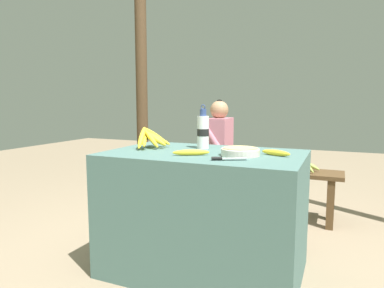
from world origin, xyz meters
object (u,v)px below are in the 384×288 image
at_px(wooden_bench, 254,175).
at_px(seated_vendor, 214,147).
at_px(loose_banana_front, 191,152).
at_px(banana_bunch_green, 306,165).
at_px(support_post_near, 141,74).
at_px(knife, 224,158).
at_px(banana_bunch_ripe, 151,138).
at_px(serving_bowl, 240,151).
at_px(water_bottle, 203,131).
at_px(loose_banana_side, 276,153).

bearing_deg(wooden_bench, seated_vendor, -174.93).
height_order(loose_banana_front, wooden_bench, loose_banana_front).
bearing_deg(banana_bunch_green, support_post_near, 173.53).
height_order(knife, seated_vendor, seated_vendor).
bearing_deg(banana_bunch_green, banana_bunch_ripe, -128.08).
relative_size(loose_banana_front, knife, 1.14).
relative_size(banana_bunch_ripe, banana_bunch_green, 1.11).
xyz_separation_m(serving_bowl, support_post_near, (-1.53, 1.43, 0.58)).
bearing_deg(seated_vendor, serving_bowl, 113.54).
height_order(knife, wooden_bench, knife).
xyz_separation_m(water_bottle, banana_bunch_green, (0.57, 1.04, -0.36)).
height_order(wooden_bench, seated_vendor, seated_vendor).
relative_size(loose_banana_side, knife, 1.03).
bearing_deg(knife, loose_banana_front, 132.26).
distance_m(knife, seated_vendor, 1.49).
bearing_deg(serving_bowl, support_post_near, 137.00).
bearing_deg(serving_bowl, banana_bunch_ripe, 173.18).
xyz_separation_m(knife, support_post_near, (-1.49, 1.62, 0.60)).
bearing_deg(banana_bunch_ripe, water_bottle, 18.70).
distance_m(loose_banana_side, banana_bunch_green, 1.18).
xyz_separation_m(seated_vendor, support_post_near, (-0.94, 0.24, 0.73)).
bearing_deg(banana_bunch_green, water_bottle, -118.79).
bearing_deg(serving_bowl, loose_banana_front, -157.21).
bearing_deg(wooden_bench, serving_bowl, -80.75).
bearing_deg(serving_bowl, loose_banana_side, 21.59).
xyz_separation_m(banana_bunch_ripe, water_bottle, (0.33, 0.11, 0.05)).
bearing_deg(support_post_near, wooden_bench, -8.64).
bearing_deg(loose_banana_side, support_post_near, 141.82).
xyz_separation_m(loose_banana_front, knife, (0.22, -0.08, -0.01)).
bearing_deg(support_post_near, knife, -47.26).
xyz_separation_m(serving_bowl, seated_vendor, (-0.59, 1.19, -0.15)).
height_order(serving_bowl, banana_bunch_green, serving_bowl).
relative_size(knife, support_post_near, 0.07).
bearing_deg(serving_bowl, banana_bunch_green, 77.74).
xyz_separation_m(loose_banana_side, banana_bunch_green, (0.08, 1.15, -0.26)).
bearing_deg(support_post_near, banana_bunch_ripe, -56.43).
bearing_deg(knife, loose_banana_side, 22.37).
distance_m(serving_bowl, wooden_bench, 1.30).
distance_m(knife, wooden_bench, 1.48).
bearing_deg(loose_banana_front, serving_bowl, 22.79).
xyz_separation_m(loose_banana_front, banana_bunch_green, (0.53, 1.33, -0.26)).
bearing_deg(banana_bunch_green, knife, -101.99).
bearing_deg(seated_vendor, wooden_bench, -177.64).
relative_size(loose_banana_side, support_post_near, 0.07).
bearing_deg(serving_bowl, water_bottle, 148.28).
height_order(seated_vendor, support_post_near, support_post_near).
xyz_separation_m(wooden_bench, seated_vendor, (-0.39, -0.03, 0.25)).
xyz_separation_m(serving_bowl, banana_bunch_green, (0.27, 1.22, -0.27)).
bearing_deg(loose_banana_side, knife, -130.03).
height_order(seated_vendor, banana_bunch_green, seated_vendor).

